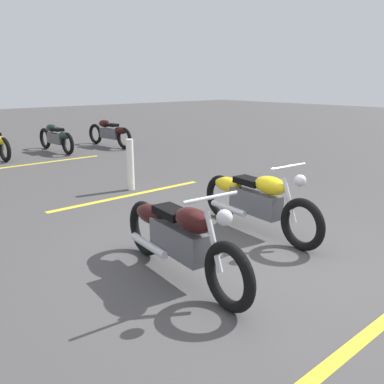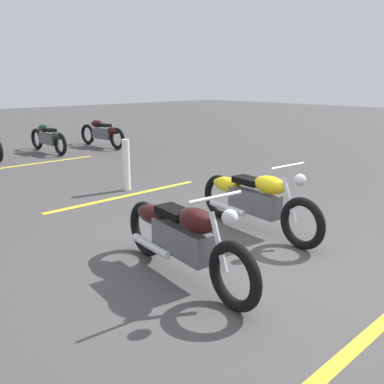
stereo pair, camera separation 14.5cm
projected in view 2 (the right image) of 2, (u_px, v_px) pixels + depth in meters
ground_plane at (245, 260)px, 4.91m from camera, size 60.00×60.00×0.00m
motorcycle_bright_foreground at (254, 199)px, 5.75m from camera, size 2.23×0.62×1.04m
motorcycle_dark_foreground at (181, 236)px, 4.37m from camera, size 2.23×0.62×1.04m
motorcycle_row_far_left at (103, 133)px, 13.14m from camera, size 2.22×0.39×0.83m
motorcycle_row_left at (49, 138)px, 12.09m from camera, size 2.15×0.29×0.81m
bollard_post at (126, 165)px, 7.90m from camera, size 0.14×0.14×0.99m
parking_stripe_near at (371, 333)px, 3.47m from camera, size 0.14×3.20×0.01m
parking_stripe_mid at (127, 196)px, 7.62m from camera, size 0.14×3.20×0.01m
parking_stripe_far at (34, 164)px, 10.55m from camera, size 0.14×3.20×0.01m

